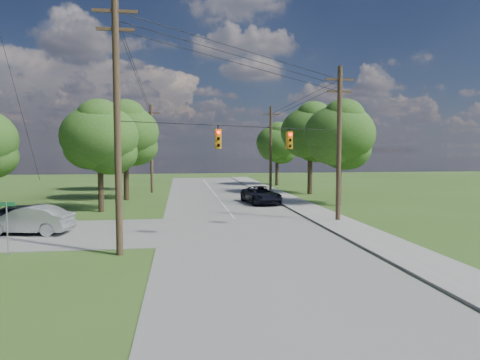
{
  "coord_description": "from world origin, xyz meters",
  "views": [
    {
      "loc": [
        -1.77,
        -19.81,
        4.87
      ],
      "look_at": [
        1.71,
        5.0,
        3.12
      ],
      "focal_mm": 32.0,
      "sensor_mm": 36.0,
      "label": 1
    }
  ],
  "objects": [
    {
      "name": "main_road",
      "position": [
        2.0,
        5.0,
        0.01
      ],
      "size": [
        10.0,
        100.0,
        0.03
      ],
      "primitive_type": "cube",
      "color": "gray",
      "rests_on": "ground"
    },
    {
      "name": "pole_north_e",
      "position": [
        8.9,
        30.0,
        5.13
      ],
      "size": [
        2.0,
        0.32,
        10.0
      ],
      "color": "#4F3728",
      "rests_on": "ground"
    },
    {
      "name": "tree_w_near",
      "position": [
        -8.0,
        15.0,
        5.92
      ],
      "size": [
        6.0,
        6.0,
        8.4
      ],
      "color": "#413220",
      "rests_on": "ground"
    },
    {
      "name": "car_cross_silver",
      "position": [
        -10.5,
        6.13,
        0.85
      ],
      "size": [
        5.19,
        2.68,
        1.63
      ],
      "primitive_type": "imported",
      "rotation": [
        0.0,
        0.0,
        -1.77
      ],
      "color": "#A2A5A8",
      "rests_on": "cross_road"
    },
    {
      "name": "tree_e_far",
      "position": [
        11.5,
        38.0,
        5.92
      ],
      "size": [
        5.8,
        5.8,
        8.32
      ],
      "color": "#413220",
      "rests_on": "ground"
    },
    {
      "name": "ground",
      "position": [
        0.0,
        0.0,
        0.0
      ],
      "size": [
        140.0,
        140.0,
        0.0
      ],
      "primitive_type": "plane",
      "color": "#35531B",
      "rests_on": "ground"
    },
    {
      "name": "power_lines",
      "position": [
        1.5,
        11.54,
        9.15
      ],
      "size": [
        13.93,
        29.62,
        4.93
      ],
      "color": "black",
      "rests_on": "ground"
    },
    {
      "name": "car_cross_dark",
      "position": [
        -11.52,
        6.67,
        0.89
      ],
      "size": [
        5.19,
        2.49,
        1.71
      ],
      "primitive_type": "imported",
      "rotation": [
        0.0,
        0.0,
        -1.67
      ],
      "color": "black",
      "rests_on": "cross_road"
    },
    {
      "name": "pole_ne",
      "position": [
        8.9,
        8.0,
        5.47
      ],
      "size": [
        2.0,
        0.32,
        10.5
      ],
      "color": "#4F3728",
      "rests_on": "ground"
    },
    {
      "name": "sidewalk_east",
      "position": [
        8.7,
        5.0,
        0.06
      ],
      "size": [
        2.6,
        100.0,
        0.12
      ],
      "primitive_type": "cube",
      "color": "#9D9A93",
      "rests_on": "ground"
    },
    {
      "name": "street_name_sign",
      "position": [
        -9.71,
        1.0,
        1.6
      ],
      "size": [
        0.75,
        0.07,
        2.49
      ],
      "rotation": [
        0.0,
        0.0,
        0.05
      ],
      "color": "#97999D",
      "rests_on": "ground"
    },
    {
      "name": "tree_e_near",
      "position": [
        12.0,
        16.0,
        6.25
      ],
      "size": [
        6.2,
        6.2,
        8.81
      ],
      "color": "#413220",
      "rests_on": "ground"
    },
    {
      "name": "car_main_north",
      "position": [
        5.5,
        18.24,
        0.8
      ],
      "size": [
        3.3,
        5.87,
        1.55
      ],
      "primitive_type": "imported",
      "rotation": [
        0.0,
        0.0,
        0.13
      ],
      "color": "black",
      "rests_on": "main_road"
    },
    {
      "name": "pole_sw",
      "position": [
        -4.6,
        0.4,
        6.23
      ],
      "size": [
        2.0,
        0.32,
        12.0
      ],
      "color": "#4F3728",
      "rests_on": "ground"
    },
    {
      "name": "tree_e_mid",
      "position": [
        12.5,
        26.0,
        6.91
      ],
      "size": [
        6.6,
        6.6,
        9.64
      ],
      "color": "#413220",
      "rests_on": "ground"
    },
    {
      "name": "pole_north_w",
      "position": [
        -5.0,
        30.0,
        5.13
      ],
      "size": [
        2.0,
        0.32,
        10.0
      ],
      "color": "#4F3728",
      "rests_on": "ground"
    },
    {
      "name": "tree_w_mid",
      "position": [
        -7.0,
        23.0,
        6.58
      ],
      "size": [
        6.4,
        6.4,
        9.22
      ],
      "color": "#413220",
      "rests_on": "ground"
    },
    {
      "name": "tree_w_far",
      "position": [
        -9.0,
        33.0,
        6.25
      ],
      "size": [
        6.0,
        6.0,
        8.73
      ],
      "color": "#413220",
      "rests_on": "ground"
    },
    {
      "name": "traffic_signals",
      "position": [
        2.55,
        4.43,
        5.5
      ],
      "size": [
        4.91,
        3.27,
        1.05
      ],
      "color": "orange",
      "rests_on": "ground"
    }
  ]
}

